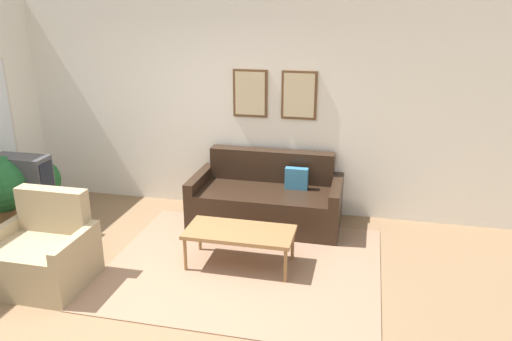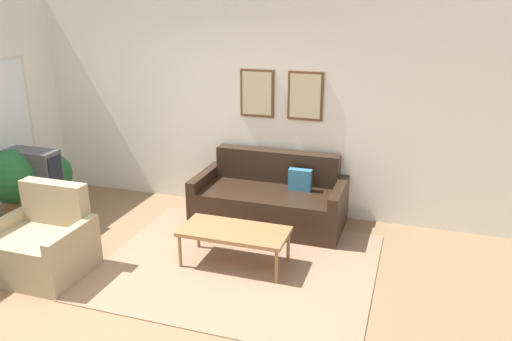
% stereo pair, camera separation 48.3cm
% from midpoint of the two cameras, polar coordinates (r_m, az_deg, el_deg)
% --- Properties ---
extents(ground_plane, '(16.00, 16.00, 0.00)m').
position_cam_midpoint_polar(ground_plane, '(4.88, -16.26, -15.00)').
color(ground_plane, '#846647').
extents(area_rug, '(2.81, 2.33, 0.01)m').
position_cam_midpoint_polar(area_rug, '(5.36, -4.04, -10.85)').
color(area_rug, '#937056').
rests_on(area_rug, ground_plane).
extents(wall_back, '(8.00, 0.09, 2.70)m').
position_cam_midpoint_polar(wall_back, '(6.56, -6.49, 7.25)').
color(wall_back, white).
rests_on(wall_back, ground_plane).
extents(couch, '(1.83, 0.90, 0.86)m').
position_cam_midpoint_polar(couch, '(6.22, -0.95, -3.40)').
color(couch, black).
rests_on(couch, ground_plane).
extents(coffee_table, '(1.12, 0.54, 0.41)m').
position_cam_midpoint_polar(coffee_table, '(5.20, -4.55, -7.25)').
color(coffee_table, olive).
rests_on(coffee_table, ground_plane).
extents(tv_stand, '(0.70, 0.41, 0.52)m').
position_cam_midpoint_polar(tv_stand, '(6.60, -26.56, -4.53)').
color(tv_stand, brown).
rests_on(tv_stand, ground_plane).
extents(tv, '(0.66, 0.28, 0.46)m').
position_cam_midpoint_polar(tv, '(6.44, -27.17, -0.52)').
color(tv, '#424247').
rests_on(tv, tv_stand).
extents(armchair, '(0.91, 0.76, 0.90)m').
position_cam_midpoint_polar(armchair, '(5.46, -25.61, -8.75)').
color(armchair, tan).
rests_on(armchair, ground_plane).
extents(potted_plant_tall, '(0.65, 0.65, 1.00)m').
position_cam_midpoint_polar(potted_plant_tall, '(6.47, -28.98, -1.59)').
color(potted_plant_tall, slate).
rests_on(potted_plant_tall, ground_plane).
extents(potted_plant_by_window, '(0.54, 0.54, 0.81)m').
position_cam_midpoint_polar(potted_plant_by_window, '(6.87, -25.47, -1.29)').
color(potted_plant_by_window, beige).
rests_on(potted_plant_by_window, ground_plane).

